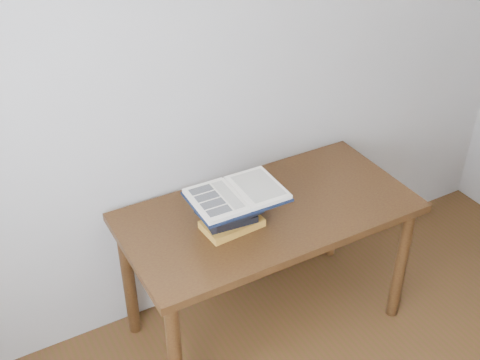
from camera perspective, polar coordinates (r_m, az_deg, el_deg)
desk at (r=2.76m, az=2.71°, el=-4.43°), size 1.33×0.66×0.71m
book_stack at (r=2.55m, az=-0.89°, el=-2.93°), size 0.26×0.20×0.15m
open_book at (r=2.49m, az=-0.29°, el=-1.41°), size 0.39×0.28×0.03m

